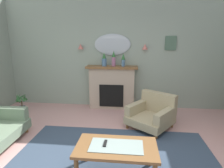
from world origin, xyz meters
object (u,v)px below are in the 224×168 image
Objects in this scene: wall_sconce_right at (145,47)px; coffee_table at (116,150)px; fireplace at (112,88)px; wall_mirror at (112,45)px; framed_picture at (171,43)px; armchair_by_coffee_table at (152,113)px; mantel_vase_left at (123,60)px; wall_sconce_left at (81,46)px; mantel_vase_centre at (114,59)px; potted_plant_small_fern at (21,102)px; tv_remote at (105,143)px; mantel_vase_right at (104,60)px.

coffee_table is (-0.51, -2.71, -1.28)m from wall_sconce_right.
wall_mirror reaches higher than fireplace.
armchair_by_coffee_table is (-0.51, -1.20, -1.44)m from framed_picture.
wall_sconce_left is (-1.15, 0.12, 0.32)m from mantel_vase_left.
fireplace is 1.38m from wall_sconce_right.
framed_picture is (1.50, 0.15, 1.18)m from fireplace.
armchair_by_coffee_table is at bearing -46.59° from fireplace.
wall_mirror is 2.09m from armchair_by_coffee_table.
mantel_vase_centre is 0.86m from wall_sconce_right.
wall_sconce_right is 0.13× the size of coffee_table.
armchair_by_coffee_table is (0.99, -1.19, -1.40)m from wall_mirror.
wall_sconce_right is 3.51m from potted_plant_small_fern.
wall_mirror is at bearing 150.46° from mantel_vase_left.
fireplace reaches higher than tv_remote.
wall_sconce_right is at bearing 11.12° from potted_plant_small_fern.
framed_picture is (1.70, 0.18, 0.43)m from mantel_vase_right.
wall_sconce_left is 3.22m from coffee_table.
coffee_table is at bearing -11.19° from tv_remote.
wall_mirror is at bearing 106.39° from mantel_vase_centre.
mantel_vase_left is at bearing -5.96° from wall_sconce_left.
wall_mirror is at bearing 90.00° from fireplace.
potted_plant_small_fern is at bearing -166.64° from mantel_vase_right.
coffee_table is (0.34, -2.76, -1.33)m from wall_mirror.
potted_plant_small_fern is at bearing 140.51° from tv_remote.
tv_remote is 0.14× the size of armchair_by_coffee_table.
wall_sconce_left reaches higher than mantel_vase_centre.
potted_plant_small_fern is at bearing -169.86° from framed_picture.
armchair_by_coffee_table is (1.84, -1.14, -1.35)m from wall_sconce_left.
fireplace is at bearing 174.61° from mantel_vase_left.
mantel_vase_centre is 2.72m from tv_remote.
wall_sconce_right is at bearing 79.35° from coffee_table.
potted_plant_small_fern is at bearing -168.88° from wall_sconce_right.
tv_remote reaches higher than coffee_table.
wall_sconce_right is 1.77m from armchair_by_coffee_table.
wall_sconce_right is at bearing -3.37° from wall_mirror.
tv_remote is at bearing -115.66° from framed_picture.
wall_sconce_left is 2.35m from framed_picture.
mantel_vase_right is at bearing -173.96° from framed_picture.
wall_mirror is 6.00× the size of tv_remote.
armchair_by_coffee_table reaches higher than tv_remote.
framed_picture is at bearing 0.38° from wall_mirror.
potted_plant_small_fern is at bearing -168.01° from mantel_vase_centre.
wall_mirror is (-0.30, 0.17, 0.37)m from mantel_vase_left.
wall_mirror is at bearing 176.63° from wall_sconce_right.
wall_mirror is (-0.05, 0.17, 0.35)m from mantel_vase_centre.
mantel_vase_centre is at bearing -172.92° from framed_picture.
mantel_vase_centre reaches higher than potted_plant_small_fern.
coffee_table is 0.17m from tv_remote.
mantel_vase_right is 2.81m from coffee_table.
tv_remote is (-0.12, -2.56, -0.88)m from mantel_vase_left.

